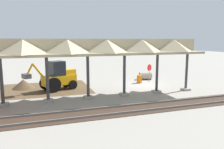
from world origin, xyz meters
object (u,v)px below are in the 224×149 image
Objects in this scene: stop_sign at (149,69)px; concrete_pipe at (145,76)px; traffic_barrel at (139,79)px; backhoe at (58,77)px.

stop_sign is 1.27× the size of concrete_pipe.
concrete_pipe is at bearing -132.91° from traffic_barrel.
concrete_pipe reaches higher than traffic_barrel.
backhoe is (10.25, 0.73, -0.21)m from stop_sign.
traffic_barrel is at bearing 3.77° from stop_sign.
stop_sign is 2.30× the size of traffic_barrel.
backhoe is 3.08× the size of concrete_pipe.
backhoe is 10.96m from concrete_pipe.
concrete_pipe is 2.46m from traffic_barrel.
concrete_pipe is at bearing -103.13° from stop_sign.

